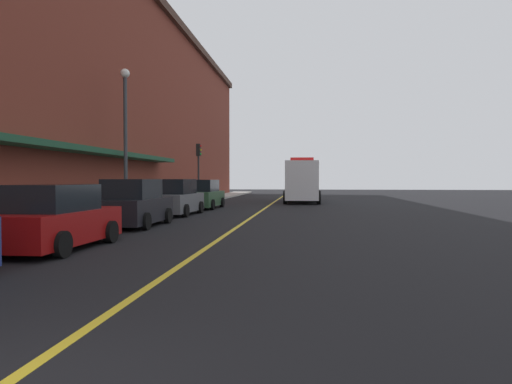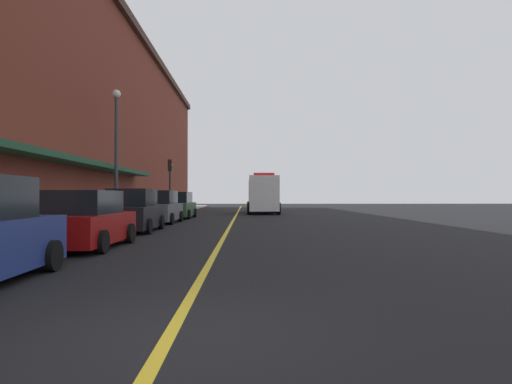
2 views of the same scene
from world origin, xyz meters
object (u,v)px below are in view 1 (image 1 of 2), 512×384
parked_car_3 (176,198)px  box_truck (302,182)px  parked_car_4 (202,195)px  street_lamp_left (125,126)px  parking_meter_1 (156,194)px  parked_car_1 (54,219)px  traffic_light_near (199,161)px  parked_car_2 (134,205)px  parking_meter_0 (157,194)px

parked_car_3 → box_truck: size_ratio=0.54×
parked_car_3 → parked_car_4: 5.40m
street_lamp_left → parking_meter_1: bearing=77.3°
parked_car_1 → parking_meter_1: parked_car_1 is taller
parked_car_4 → street_lamp_left: bearing=165.8°
parking_meter_1 → street_lamp_left: 4.32m
parking_meter_1 → parked_car_4: bearing=72.8°
parked_car_4 → street_lamp_left: (-2.04, -7.33, 3.55)m
parked_car_3 → traffic_light_near: (-1.25, 10.16, 2.30)m
box_truck → street_lamp_left: size_ratio=1.19×
street_lamp_left → parked_car_1: bearing=-78.3°
parked_car_2 → parking_meter_0: size_ratio=3.24×
parked_car_4 → parking_meter_0: 4.80m
parking_meter_1 → parked_car_3: bearing=-29.6°
parked_car_4 → box_truck: bearing=-34.3°
parked_car_1 → parked_car_4: 17.15m
box_truck → parking_meter_1: size_ratio=6.21×
parked_car_1 → parked_car_3: parked_car_3 is taller
box_truck → parking_meter_1: 15.32m
parked_car_4 → box_truck: (6.17, 8.62, 0.79)m
parking_meter_0 → traffic_light_near: size_ratio=0.31×
parked_car_3 → traffic_light_near: bearing=8.7°
parked_car_1 → box_truck: bearing=-12.9°
parking_meter_0 → street_lamp_left: street_lamp_left is taller
parking_meter_1 → traffic_light_near: bearing=89.6°
box_truck → parking_meter_0: (-7.62, -13.19, -0.58)m
parking_meter_0 → parking_meter_1: (0.00, -0.09, 0.00)m
traffic_light_near → box_truck: bearing=27.1°
parked_car_4 → parking_meter_1: 4.88m
parked_car_2 → parking_meter_1: size_ratio=3.24×
parked_car_1 → parking_meter_0: 12.67m
parked_car_2 → parked_car_3: (-0.01, 5.82, 0.00)m
box_truck → parking_meter_0: bearing=-30.2°
parked_car_2 → street_lamp_left: 5.60m
parked_car_4 → parking_meter_1: (-1.44, -4.66, 0.21)m
box_truck → street_lamp_left: street_lamp_left is taller
parking_meter_0 → traffic_light_near: 9.57m
parked_car_1 → parked_car_3: (-0.13, 11.75, 0.06)m
parked_car_3 → parking_meter_1: (-1.31, 0.75, 0.20)m
parking_meter_0 → street_lamp_left: (-0.60, -2.76, 3.34)m
parked_car_3 → street_lamp_left: (-1.91, -1.93, 3.54)m
parking_meter_0 → parked_car_3: bearing=-32.4°
parked_car_2 → street_lamp_left: size_ratio=0.62×
parked_car_1 → parked_car_2: (-0.12, 5.93, 0.06)m
parked_car_4 → traffic_light_near: 5.47m
parked_car_3 → street_lamp_left: size_ratio=0.64×
parked_car_4 → street_lamp_left: street_lamp_left is taller
parking_meter_1 → street_lamp_left: size_ratio=0.19×
parking_meter_1 → traffic_light_near: size_ratio=0.31×
parked_car_1 → street_lamp_left: bearing=12.3°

